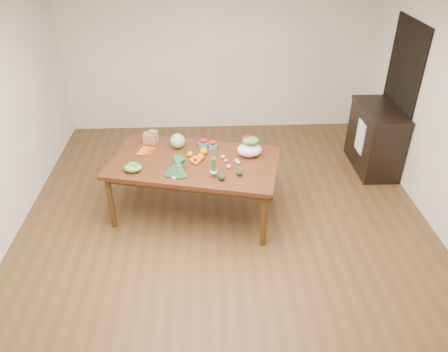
{
  "coord_description": "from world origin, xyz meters",
  "views": [
    {
      "loc": [
        -0.22,
        -4.02,
        3.34
      ],
      "look_at": [
        -0.03,
        0.0,
        0.83
      ],
      "focal_mm": 35.0,
      "sensor_mm": 36.0,
      "label": 1
    }
  ],
  "objects_px": {
    "dining_table": "(195,187)",
    "cabinet": "(375,139)",
    "kale_bunch": "(176,168)",
    "paper_bag": "(150,137)",
    "cabbage": "(178,141)",
    "salad_bag": "(250,147)",
    "asparagus_bundle": "(214,167)",
    "mandarin_cluster": "(196,159)"
  },
  "relations": [
    {
      "from": "dining_table",
      "to": "asparagus_bundle",
      "type": "xyz_separation_m",
      "value": [
        0.23,
        -0.36,
        0.5
      ]
    },
    {
      "from": "paper_bag",
      "to": "asparagus_bundle",
      "type": "height_order",
      "value": "asparagus_bundle"
    },
    {
      "from": "dining_table",
      "to": "cabinet",
      "type": "height_order",
      "value": "cabinet"
    },
    {
      "from": "cabinet",
      "to": "cabbage",
      "type": "bearing_deg",
      "value": -166.59
    },
    {
      "from": "mandarin_cluster",
      "to": "paper_bag",
      "type": "bearing_deg",
      "value": 138.48
    },
    {
      "from": "asparagus_bundle",
      "to": "mandarin_cluster",
      "type": "bearing_deg",
      "value": 133.43
    },
    {
      "from": "kale_bunch",
      "to": "asparagus_bundle",
      "type": "relative_size",
      "value": 1.6
    },
    {
      "from": "kale_bunch",
      "to": "asparagus_bundle",
      "type": "height_order",
      "value": "asparagus_bundle"
    },
    {
      "from": "cabinet",
      "to": "salad_bag",
      "type": "relative_size",
      "value": 3.44
    },
    {
      "from": "salad_bag",
      "to": "dining_table",
      "type": "bearing_deg",
      "value": -172.34
    },
    {
      "from": "asparagus_bundle",
      "to": "salad_bag",
      "type": "relative_size",
      "value": 0.84
    },
    {
      "from": "cabbage",
      "to": "asparagus_bundle",
      "type": "xyz_separation_m",
      "value": [
        0.43,
        -0.7,
        0.03
      ]
    },
    {
      "from": "paper_bag",
      "to": "cabbage",
      "type": "distance_m",
      "value": 0.39
    },
    {
      "from": "paper_bag",
      "to": "mandarin_cluster",
      "type": "height_order",
      "value": "paper_bag"
    },
    {
      "from": "cabbage",
      "to": "salad_bag",
      "type": "height_order",
      "value": "salad_bag"
    },
    {
      "from": "paper_bag",
      "to": "cabinet",
      "type": "bearing_deg",
      "value": 9.15
    },
    {
      "from": "cabbage",
      "to": "salad_bag",
      "type": "bearing_deg",
      "value": -16.31
    },
    {
      "from": "dining_table",
      "to": "salad_bag",
      "type": "xyz_separation_m",
      "value": [
        0.67,
        0.09,
        0.49
      ]
    },
    {
      "from": "asparagus_bundle",
      "to": "paper_bag",
      "type": "bearing_deg",
      "value": 145.75
    },
    {
      "from": "kale_bunch",
      "to": "asparagus_bundle",
      "type": "xyz_separation_m",
      "value": [
        0.42,
        -0.07,
        0.05
      ]
    },
    {
      "from": "dining_table",
      "to": "kale_bunch",
      "type": "relative_size",
      "value": 4.93
    },
    {
      "from": "cabinet",
      "to": "paper_bag",
      "type": "relative_size",
      "value": 4.76
    },
    {
      "from": "asparagus_bundle",
      "to": "salad_bag",
      "type": "height_order",
      "value": "asparagus_bundle"
    },
    {
      "from": "dining_table",
      "to": "asparagus_bundle",
      "type": "height_order",
      "value": "asparagus_bundle"
    },
    {
      "from": "cabbage",
      "to": "mandarin_cluster",
      "type": "bearing_deg",
      "value": -57.5
    },
    {
      "from": "cabinet",
      "to": "asparagus_bundle",
      "type": "relative_size",
      "value": 4.08
    },
    {
      "from": "cabinet",
      "to": "paper_bag",
      "type": "height_order",
      "value": "cabinet"
    },
    {
      "from": "cabbage",
      "to": "mandarin_cluster",
      "type": "relative_size",
      "value": 1.02
    },
    {
      "from": "cabbage",
      "to": "kale_bunch",
      "type": "height_order",
      "value": "cabbage"
    },
    {
      "from": "dining_table",
      "to": "kale_bunch",
      "type": "xyz_separation_m",
      "value": [
        -0.19,
        -0.29,
        0.45
      ]
    },
    {
      "from": "mandarin_cluster",
      "to": "salad_bag",
      "type": "relative_size",
      "value": 0.61
    },
    {
      "from": "paper_bag",
      "to": "salad_bag",
      "type": "bearing_deg",
      "value": -18.57
    },
    {
      "from": "cabinet",
      "to": "cabbage",
      "type": "distance_m",
      "value": 2.89
    },
    {
      "from": "salad_bag",
      "to": "cabinet",
      "type": "bearing_deg",
      "value": 25.63
    },
    {
      "from": "dining_table",
      "to": "cabbage",
      "type": "relative_size",
      "value": 10.76
    },
    {
      "from": "mandarin_cluster",
      "to": "kale_bunch",
      "type": "distance_m",
      "value": 0.36
    },
    {
      "from": "paper_bag",
      "to": "kale_bunch",
      "type": "bearing_deg",
      "value": -65.28
    },
    {
      "from": "kale_bunch",
      "to": "dining_table",
      "type": "bearing_deg",
      "value": 70.07
    },
    {
      "from": "dining_table",
      "to": "kale_bunch",
      "type": "bearing_deg",
      "value": -109.93
    },
    {
      "from": "mandarin_cluster",
      "to": "asparagus_bundle",
      "type": "relative_size",
      "value": 0.72
    },
    {
      "from": "dining_table",
      "to": "paper_bag",
      "type": "relative_size",
      "value": 9.2
    },
    {
      "from": "cabbage",
      "to": "mandarin_cluster",
      "type": "xyz_separation_m",
      "value": [
        0.23,
        -0.36,
        -0.05
      ]
    }
  ]
}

